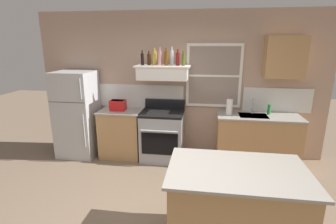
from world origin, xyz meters
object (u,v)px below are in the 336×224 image
Objects in this scene: bottle_brown_stout at (149,59)px; bottle_olive_oil_square at (183,59)px; stove_range at (163,135)px; bottle_red_label_wine at (178,59)px; refrigerator at (77,114)px; bottle_champagne_gold_foil at (154,58)px; bottle_balsamic_dark at (142,59)px; dish_soap_bottle at (269,109)px; kitchen_island at (235,208)px; bottle_clear_tall at (172,57)px; toaster at (118,105)px; paper_towel_roll at (229,107)px; bottle_rose_pink at (160,58)px; bottle_amber_wine at (166,58)px.

bottle_olive_oil_square reaches higher than bottle_brown_stout.
bottle_red_label_wine is (0.26, 0.11, 1.40)m from stove_range.
bottle_champagne_gold_foil is at bearing 5.57° from refrigerator.
bottle_balsamic_dark reaches higher than refrigerator.
bottle_olive_oil_square is at bearing -3.15° from bottle_brown_stout.
bottle_brown_stout is 0.97× the size of bottle_olive_oil_square.
dish_soap_bottle is 2.36m from kitchen_island.
dish_soap_bottle is (1.74, -0.02, -0.88)m from bottle_clear_tall.
bottle_olive_oil_square is at bearing 1.98° from toaster.
kitchen_island is at bearing -68.29° from bottle_red_label_wine.
bottle_champagne_gold_foil reaches higher than bottle_brown_stout.
bottle_champagne_gold_foil is at bearing 15.03° from bottle_brown_stout.
dish_soap_bottle is (2.73, 0.12, -0.01)m from toaster.
bottle_olive_oil_square is 2.62m from kitchen_island.
bottle_olive_oil_square is at bearing -26.64° from bottle_red_label_wine.
refrigerator is at bearing -175.89° from bottle_red_label_wine.
paper_towel_roll reaches higher than toaster.
stove_range is 4.29× the size of bottle_olive_oil_square.
bottle_rose_pink reaches higher than bottle_red_label_wine.
bottle_brown_stout is 0.91× the size of paper_towel_roll.
bottle_brown_stout is at bearing 172.23° from bottle_rose_pink.
bottle_balsamic_dark is at bearing 3.50° from refrigerator.
bottle_red_label_wine is (0.20, 0.03, -0.01)m from bottle_amber_wine.
bottle_brown_stout is at bearing -171.64° from bottle_clear_tall.
bottle_amber_wine is (0.12, 0.02, -0.00)m from bottle_rose_pink.
bottle_rose_pink is 2.13m from dish_soap_bottle.
refrigerator is 3.54m from dish_soap_bottle.
bottle_olive_oil_square is at bearing 0.61° from bottle_balsamic_dark.
paper_towel_roll is (1.44, -0.06, -0.80)m from bottle_brown_stout.
refrigerator is 1.83m from bottle_champagne_gold_foil.
bottle_amber_wine is 0.94× the size of bottle_clear_tall.
bottle_rose_pink is at bearing -172.10° from bottle_red_label_wine.
bottle_rose_pink reaches higher than paper_towel_roll.
bottle_balsamic_dark is 2.40m from dish_soap_bottle.
bottle_amber_wine reaches higher than toaster.
dish_soap_bottle is (2.24, 0.08, -0.85)m from bottle_balsamic_dark.
refrigerator is 1.69m from stove_range.
bottle_amber_wine is at bearing 175.75° from bottle_olive_oil_square.
bottle_rose_pink reaches higher than stove_range.
paper_towel_roll is (2.03, 0.02, 0.04)m from toaster.
bottle_brown_stout is at bearing 176.85° from bottle_olive_oil_square.
bottle_rose_pink is at bearing -26.53° from bottle_champagne_gold_foil.
stove_range is 3.51× the size of bottle_rose_pink.
bottle_red_label_wine reaches higher than toaster.
toaster is 1.65× the size of dish_soap_bottle.
bottle_brown_stout is at bearing 177.90° from bottle_amber_wine.
toaster is at bearing -179.56° from paper_towel_roll.
bottle_clear_tall reaches higher than toaster.
bottle_brown_stout is at bearing -178.12° from bottle_red_label_wine.
bottle_clear_tall is at bearing 179.39° from dish_soap_bottle.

